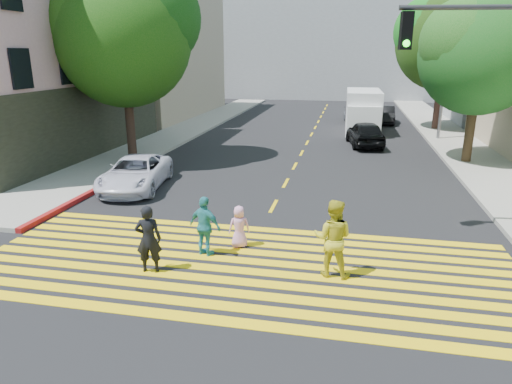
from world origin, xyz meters
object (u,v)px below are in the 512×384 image
(pedestrian_woman, at_px, (333,238))
(pedestrian_extra, at_px, (205,226))
(white_sedan, at_px, (136,173))
(dark_car_near, at_px, (365,133))
(tree_left, at_px, (125,31))
(white_van, at_px, (363,113))
(tree_right_far, at_px, (447,36))
(pedestrian_man, at_px, (148,239))
(tree_right_near, at_px, (482,48))
(silver_car, at_px, (358,111))
(dark_car_parked, at_px, (385,115))
(pedestrian_child, at_px, (239,227))

(pedestrian_woman, height_order, pedestrian_extra, pedestrian_woman)
(pedestrian_woman, relative_size, white_sedan, 0.42)
(pedestrian_extra, xyz_separation_m, dark_car_near, (4.37, 15.95, -0.07))
(white_sedan, distance_m, dark_car_near, 13.84)
(tree_left, distance_m, white_van, 16.43)
(tree_right_far, relative_size, dark_car_near, 2.15)
(pedestrian_woman, xyz_separation_m, pedestrian_extra, (-3.26, 0.48, -0.14))
(tree_right_far, height_order, pedestrian_extra, tree_right_far)
(tree_left, distance_m, pedestrian_woman, 15.32)
(pedestrian_man, bearing_deg, tree_right_far, -129.03)
(tree_right_near, bearing_deg, white_sedan, -152.49)
(tree_left, xyz_separation_m, white_sedan, (2.27, -4.53, -5.41))
(tree_right_far, height_order, dark_car_near, tree_right_far)
(pedestrian_extra, xyz_separation_m, silver_car, (4.10, 27.40, -0.13))
(pedestrian_extra, xyz_separation_m, dark_car_parked, (6.03, 25.45, -0.15))
(pedestrian_child, distance_m, silver_car, 26.93)
(pedestrian_woman, height_order, white_van, white_van)
(tree_right_far, bearing_deg, pedestrian_child, -111.35)
(silver_car, bearing_deg, tree_left, 66.47)
(pedestrian_man, bearing_deg, tree_right_near, -142.15)
(tree_left, relative_size, pedestrian_extra, 5.63)
(pedestrian_man, height_order, white_van, white_van)
(tree_left, relative_size, dark_car_parked, 2.30)
(pedestrian_child, xyz_separation_m, white_sedan, (-5.27, 4.67, 0.04))
(pedestrian_woman, bearing_deg, pedestrian_man, 15.28)
(tree_left, bearing_deg, pedestrian_child, -50.66)
(tree_left, bearing_deg, dark_car_parked, 50.49)
(silver_car, relative_size, dark_car_parked, 1.17)
(white_van, bearing_deg, pedestrian_man, -104.36)
(tree_left, height_order, pedestrian_woman, tree_left)
(dark_car_parked, bearing_deg, silver_car, 136.24)
(tree_right_near, height_order, dark_car_near, tree_right_near)
(pedestrian_man, distance_m, pedestrian_extra, 1.55)
(pedestrian_child, xyz_separation_m, dark_car_near, (3.64, 15.27, 0.14))
(pedestrian_child, bearing_deg, pedestrian_woman, 135.27)
(tree_left, bearing_deg, pedestrian_man, -62.38)
(tree_right_far, bearing_deg, white_sedan, -128.70)
(pedestrian_child, bearing_deg, tree_left, -70.62)
(white_van, bearing_deg, pedestrian_child, -100.80)
(pedestrian_man, relative_size, white_van, 0.29)
(tree_left, height_order, pedestrian_man, tree_left)
(tree_right_near, bearing_deg, pedestrian_extra, -126.11)
(pedestrian_man, bearing_deg, dark_car_near, -123.05)
(pedestrian_woman, height_order, dark_car_parked, pedestrian_woman)
(pedestrian_woman, distance_m, white_sedan, 9.74)
(dark_car_near, relative_size, silver_car, 0.93)
(tree_right_far, height_order, pedestrian_child, tree_right_far)
(pedestrian_man, height_order, silver_car, pedestrian_man)
(pedestrian_extra, xyz_separation_m, white_sedan, (-4.54, 5.35, -0.18))
(pedestrian_extra, relative_size, silver_car, 0.35)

